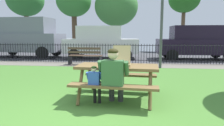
% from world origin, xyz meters
% --- Properties ---
extents(ground, '(28.00, 11.17, 0.02)m').
position_xyz_m(ground, '(0.00, 1.59, -0.01)').
color(ground, '#477B2F').
extents(cobblestone_walkway, '(28.00, 1.40, 0.01)m').
position_xyz_m(cobblestone_walkway, '(0.00, 6.47, -0.00)').
color(cobblestone_walkway, slate).
extents(street_asphalt, '(28.00, 7.03, 0.01)m').
position_xyz_m(street_asphalt, '(0.00, 10.68, -0.01)').
color(street_asphalt, '#424247').
extents(picnic_table_foreground, '(1.90, 1.60, 0.79)m').
position_xyz_m(picnic_table_foreground, '(0.59, 1.47, 0.60)').
color(picnic_table_foreground, brown).
rests_on(picnic_table_foreground, ground).
extents(pizza_box_open, '(0.40, 0.48, 0.44)m').
position_xyz_m(pizza_box_open, '(0.68, 1.47, 0.87)').
color(pizza_box_open, tan).
rests_on(pizza_box_open, picnic_table_foreground).
extents(adult_at_table, '(0.62, 0.61, 1.19)m').
position_xyz_m(adult_at_table, '(0.56, 0.97, 0.66)').
color(adult_at_table, '#323232').
rests_on(adult_at_table, ground).
extents(child_at_table, '(0.33, 0.33, 0.84)m').
position_xyz_m(child_at_table, '(0.18, 0.96, 0.51)').
color(child_at_table, black).
rests_on(child_at_table, ground).
extents(iron_fence_streetside, '(19.11, 0.03, 0.98)m').
position_xyz_m(iron_fence_streetside, '(-0.00, 7.17, 0.50)').
color(iron_fence_streetside, black).
rests_on(iron_fence_streetside, ground).
extents(park_bench_center, '(1.62, 0.54, 0.85)m').
position_xyz_m(park_bench_center, '(-1.37, 6.33, 0.42)').
color(park_bench_center, brown).
rests_on(park_bench_center, ground).
extents(lamp_post_walkway, '(0.28, 0.28, 3.93)m').
position_xyz_m(lamp_post_walkway, '(2.12, 5.82, 2.41)').
color(lamp_post_walkway, '#4C4C51').
rests_on(lamp_post_walkway, ground).
extents(parked_car_far_left, '(4.75, 2.18, 2.46)m').
position_xyz_m(parked_car_far_left, '(-5.88, 9.03, 1.31)').
color(parked_car_far_left, slate).
rests_on(parked_car_far_left, ground).
extents(parked_car_left, '(4.50, 2.12, 1.94)m').
position_xyz_m(parked_car_left, '(-1.03, 9.03, 1.01)').
color(parked_car_left, silver).
rests_on(parked_car_left, ground).
extents(parked_car_center, '(4.43, 1.97, 1.94)m').
position_xyz_m(parked_car_center, '(4.51, 9.03, 1.01)').
color(parked_car_center, black).
rests_on(parked_car_center, ground).
extents(far_tree_left, '(3.49, 3.49, 6.31)m').
position_xyz_m(far_tree_left, '(-9.41, 15.65, 4.69)').
color(far_tree_left, brown).
rests_on(far_tree_left, ground).
extents(far_tree_midleft, '(3.24, 3.24, 6.00)m').
position_xyz_m(far_tree_midleft, '(-4.66, 15.65, 4.47)').
color(far_tree_midleft, brown).
rests_on(far_tree_midleft, ground).
extents(far_tree_center, '(3.94, 3.94, 5.74)m').
position_xyz_m(far_tree_center, '(-0.69, 15.65, 3.94)').
color(far_tree_center, brown).
rests_on(far_tree_center, ground).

